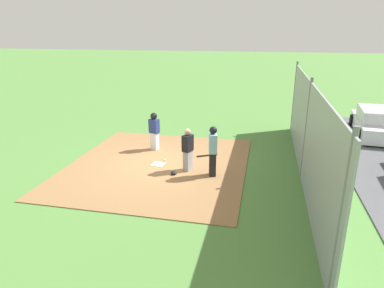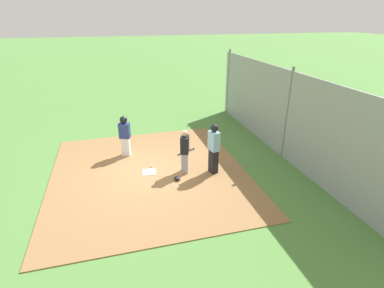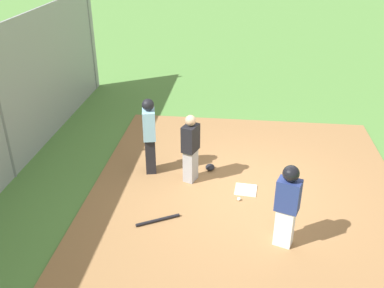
# 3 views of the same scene
# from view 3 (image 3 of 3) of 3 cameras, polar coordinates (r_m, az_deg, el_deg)

# --- Properties ---
(ground_plane) EXTENTS (140.00, 140.00, 0.00)m
(ground_plane) POSITION_cam_3_polar(r_m,az_deg,el_deg) (8.96, 7.22, -6.33)
(ground_plane) COLOR #51843D
(dirt_infield) EXTENTS (7.20, 6.40, 0.03)m
(dirt_infield) POSITION_cam_3_polar(r_m,az_deg,el_deg) (8.95, 7.22, -6.25)
(dirt_infield) COLOR olive
(dirt_infield) RESTS_ON ground_plane
(home_plate) EXTENTS (0.48, 0.48, 0.02)m
(home_plate) POSITION_cam_3_polar(r_m,az_deg,el_deg) (8.94, 7.23, -6.11)
(home_plate) COLOR white
(home_plate) RESTS_ON dirt_infield
(catcher) EXTENTS (0.45, 0.38, 1.51)m
(catcher) POSITION_cam_3_polar(r_m,az_deg,el_deg) (8.83, -0.20, -0.52)
(catcher) COLOR #9E9EA3
(catcher) RESTS_ON dirt_infield
(umpire) EXTENTS (0.43, 0.34, 1.72)m
(umpire) POSITION_cam_3_polar(r_m,az_deg,el_deg) (9.14, -5.72, 1.26)
(umpire) COLOR black
(umpire) RESTS_ON dirt_infield
(runner) EXTENTS (0.37, 0.44, 1.55)m
(runner) POSITION_cam_3_polar(r_m,az_deg,el_deg) (7.19, 12.69, -7.59)
(runner) COLOR silver
(runner) RESTS_ON dirt_infield
(baseball_bat) EXTENTS (0.46, 0.77, 0.06)m
(baseball_bat) POSITION_cam_3_polar(r_m,az_deg,el_deg) (8.03, -4.60, -10.14)
(baseball_bat) COLOR black
(baseball_bat) RESTS_ON dirt_infield
(catcher_mask) EXTENTS (0.24, 0.20, 0.12)m
(catcher_mask) POSITION_cam_3_polar(r_m,az_deg,el_deg) (9.56, 2.44, -3.12)
(catcher_mask) COLOR black
(catcher_mask) RESTS_ON dirt_infield
(baseball) EXTENTS (0.07, 0.07, 0.07)m
(baseball) POSITION_cam_3_polar(r_m,az_deg,el_deg) (8.60, 6.32, -7.34)
(baseball) COLOR white
(baseball) RESTS_ON dirt_infield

